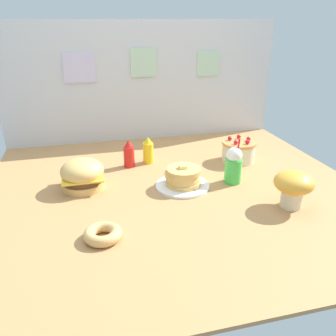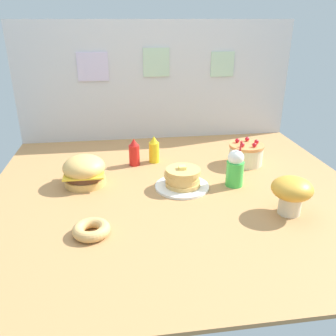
# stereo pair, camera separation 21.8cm
# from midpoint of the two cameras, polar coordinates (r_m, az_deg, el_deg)

# --- Properties ---
(ground_plane) EXTENTS (2.29, 2.11, 0.02)m
(ground_plane) POSITION_cam_midpoint_polar(r_m,az_deg,el_deg) (2.17, -1.35, -3.82)
(ground_plane) COLOR #B27F4C
(back_wall) EXTENTS (2.29, 0.04, 0.97)m
(back_wall) POSITION_cam_midpoint_polar(r_m,az_deg,el_deg) (3.01, -6.13, 13.71)
(back_wall) COLOR silver
(back_wall) RESTS_ON ground_plane
(burger) EXTENTS (0.26, 0.26, 0.19)m
(burger) POSITION_cam_midpoint_polar(r_m,az_deg,el_deg) (2.24, -16.44, -1.11)
(burger) COLOR #DBA859
(burger) RESTS_ON ground_plane
(pancake_stack) EXTENTS (0.34, 0.34, 0.15)m
(pancake_stack) POSITION_cam_midpoint_polar(r_m,az_deg,el_deg) (2.18, -0.44, -1.82)
(pancake_stack) COLOR white
(pancake_stack) RESTS_ON ground_plane
(layer_cake) EXTENTS (0.25, 0.25, 0.18)m
(layer_cake) POSITION_cam_midpoint_polar(r_m,az_deg,el_deg) (2.61, 9.05, 2.71)
(layer_cake) COLOR beige
(layer_cake) RESTS_ON ground_plane
(ketchup_bottle) EXTENTS (0.08, 0.08, 0.20)m
(ketchup_bottle) POSITION_cam_midpoint_polar(r_m,az_deg,el_deg) (2.50, -8.85, 2.16)
(ketchup_bottle) COLOR red
(ketchup_bottle) RESTS_ON ground_plane
(mustard_bottle) EXTENTS (0.08, 0.08, 0.20)m
(mustard_bottle) POSITION_cam_midpoint_polar(r_m,az_deg,el_deg) (2.55, -5.69, 2.76)
(mustard_bottle) COLOR yellow
(mustard_bottle) RESTS_ON ground_plane
(cream_soda_cup) EXTENTS (0.11, 0.11, 0.30)m
(cream_soda_cup) POSITION_cam_midpoint_polar(r_m,az_deg,el_deg) (2.24, 7.85, 0.37)
(cream_soda_cup) COLOR green
(cream_soda_cup) RESTS_ON ground_plane
(donut_pink_glaze) EXTENTS (0.18, 0.18, 0.06)m
(donut_pink_glaze) POSITION_cam_midpoint_polar(r_m,az_deg,el_deg) (1.75, -14.13, -10.41)
(donut_pink_glaze) COLOR tan
(donut_pink_glaze) RESTS_ON ground_plane
(mushroom_stool) EXTENTS (0.22, 0.22, 0.21)m
(mushroom_stool) POSITION_cam_midpoint_polar(r_m,az_deg,el_deg) (2.01, 16.81, -2.85)
(mushroom_stool) COLOR beige
(mushroom_stool) RESTS_ON ground_plane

